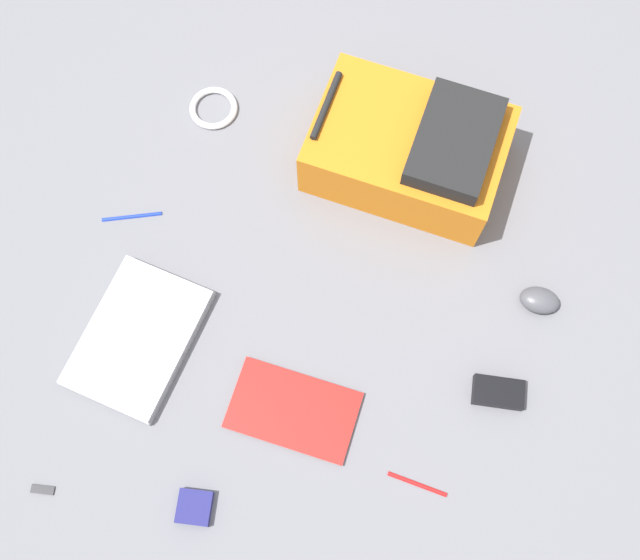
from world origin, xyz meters
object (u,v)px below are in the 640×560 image
power_brick (498,392)px  earbud_pouch (194,507)px  computer_mouse (540,301)px  usb_stick (42,490)px  cable_coil (214,108)px  laptop (138,337)px  book_red (292,410)px  pen_blue (132,216)px  pen_black (417,484)px  backpack (411,149)px

power_brick → earbud_pouch: size_ratio=1.56×
computer_mouse → usb_stick: size_ratio=1.81×
power_brick → cable_coil: bearing=48.2°
laptop → power_brick: bearing=-93.1°
power_brick → book_red: bearing=100.5°
computer_mouse → pen_blue: computer_mouse is taller
pen_blue → usb_stick: pen_blue is taller
pen_black → backpack: bearing=5.2°
pen_blue → usb_stick: 0.65m
pen_black → power_brick: bearing=-37.8°
laptop → book_red: 0.39m
book_red → computer_mouse: computer_mouse is taller
book_red → pen_black: bearing=-114.4°
laptop → power_brick: laptop is taller
computer_mouse → usb_stick: 1.18m
computer_mouse → pen_black: bearing=157.4°
book_red → pen_blue: (0.43, 0.44, -0.00)m
book_red → pen_black: 0.31m
pen_black → earbud_pouch: bearing=101.5°
pen_black → earbud_pouch: size_ratio=1.86×
laptop → cable_coil: 0.62m
power_brick → usb_stick: power_brick is taller
book_red → computer_mouse: 0.62m
book_red → pen_black: book_red is taller
backpack → pen_blue: (-0.20, 0.65, -0.08)m
book_red → pen_blue: bearing=45.7°
pen_black → cable_coil: bearing=33.2°
book_red → cable_coil: bearing=20.9°
earbud_pouch → backpack: bearing=-25.0°
cable_coil → earbud_pouch: (-0.97, -0.10, 0.00)m
usb_stick → power_brick: bearing=-72.4°
pen_blue → pen_black: bearing=-127.6°
book_red → pen_blue: book_red is taller
book_red → earbud_pouch: bearing=141.1°
cable_coil → pen_black: bearing=-146.8°
power_brick → earbud_pouch: power_brick is taller
earbud_pouch → power_brick: bearing=-64.0°
power_brick → pen_black: bearing=142.2°
cable_coil → earbud_pouch: 0.97m
backpack → pen_blue: size_ratio=3.52×
power_brick → laptop: bearing=86.9°
laptop → earbud_pouch: (-0.35, -0.18, -0.00)m
power_brick → backpack: bearing=23.3°
earbud_pouch → pen_blue: bearing=21.4°
book_red → pen_blue: 0.61m
laptop → computer_mouse: size_ratio=4.21×
pen_blue → usb_stick: size_ratio=2.85×
pen_black → usb_stick: size_ratio=2.63×
book_red → cable_coil: size_ratio=2.49×
backpack → pen_black: size_ratio=3.81×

